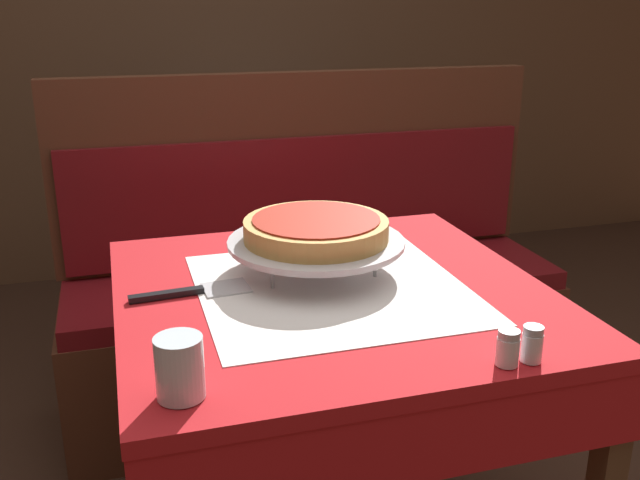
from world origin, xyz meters
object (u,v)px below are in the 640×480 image
object	(u,v)px
dining_table_front	(332,332)
condiment_caddy	(254,127)
salt_shaker	(508,348)
pepper_shaker	(532,344)
pizza_pan_stand	(316,244)
pizza_server	(194,291)
booth_bench	(314,311)
deep_dish_pizza	(316,229)
water_glass_near	(180,367)
dining_table_rear	(264,158)

from	to	relation	value
dining_table_front	condiment_caddy	xyz separation A→B (m)	(0.19, 1.77, 0.14)
salt_shaker	pepper_shaker	size ratio (longest dim) A/B	0.99
salt_shaker	pepper_shaker	bearing A→B (deg)	0.00
pizza_pan_stand	pizza_server	size ratio (longest dim) A/B	1.56
booth_bench	deep_dish_pizza	distance (m)	0.91
water_glass_near	salt_shaker	size ratio (longest dim) A/B	1.58
deep_dish_pizza	booth_bench	bearing A→B (deg)	74.53
deep_dish_pizza	pizza_server	world-z (taller)	deep_dish_pizza
pepper_shaker	booth_bench	bearing A→B (deg)	91.45
pizza_server	pepper_shaker	world-z (taller)	pepper_shaker
deep_dish_pizza	water_glass_near	distance (m)	0.56
dining_table_front	pizza_pan_stand	size ratio (longest dim) A/B	2.28
pizza_pan_stand	deep_dish_pizza	xyz separation A→B (m)	(0.00, 0.00, 0.03)
deep_dish_pizza	pepper_shaker	world-z (taller)	deep_dish_pizza
condiment_caddy	pizza_pan_stand	bearing A→B (deg)	-96.81
pizza_server	salt_shaker	size ratio (longest dim) A/B	4.01
deep_dish_pizza	salt_shaker	world-z (taller)	deep_dish_pizza
booth_bench	pepper_shaker	size ratio (longest dim) A/B	25.96
dining_table_front	booth_bench	xyz separation A→B (m)	(0.19, 0.81, -0.33)
pizza_pan_stand	water_glass_near	world-z (taller)	water_glass_near
dining_table_front	pepper_shaker	distance (m)	0.47
dining_table_front	salt_shaker	world-z (taller)	salt_shaker
dining_table_front	deep_dish_pizza	world-z (taller)	deep_dish_pizza
dining_table_rear	pizza_server	world-z (taller)	pizza_server
booth_bench	pizza_pan_stand	bearing A→B (deg)	-105.47
dining_table_front	pizza_pan_stand	xyz separation A→B (m)	(-0.01, 0.10, 0.17)
pizza_server	water_glass_near	xyz separation A→B (m)	(-0.07, -0.39, 0.04)
pizza_pan_stand	pepper_shaker	distance (m)	0.54
pizza_server	booth_bench	bearing A→B (deg)	58.21
booth_bench	pepper_shaker	world-z (taller)	booth_bench
dining_table_rear	water_glass_near	size ratio (longest dim) A/B	7.78
pizza_pan_stand	salt_shaker	world-z (taller)	pizza_pan_stand
dining_table_front	pepper_shaker	xyz separation A→B (m)	(0.22, -0.40, 0.13)
pizza_server	condiment_caddy	size ratio (longest dim) A/B	1.41
pizza_server	water_glass_near	distance (m)	0.40
dining_table_front	booth_bench	size ratio (longest dim) A/B	0.54
pizza_pan_stand	booth_bench	bearing A→B (deg)	74.53
pizza_pan_stand	pizza_server	bearing A→B (deg)	-170.06
pizza_server	pepper_shaker	xyz separation A→B (m)	(0.50, -0.45, 0.03)
pizza_server	salt_shaker	distance (m)	0.64
water_glass_near	pizza_pan_stand	bearing A→B (deg)	52.39
dining_table_front	deep_dish_pizza	bearing A→B (deg)	93.19
dining_table_rear	pepper_shaker	bearing A→B (deg)	-90.54
pizza_server	condiment_caddy	world-z (taller)	condiment_caddy
dining_table_rear	condiment_caddy	world-z (taller)	condiment_caddy
deep_dish_pizza	pepper_shaker	bearing A→B (deg)	-65.30
pepper_shaker	condiment_caddy	bearing A→B (deg)	90.71
booth_bench	deep_dish_pizza	size ratio (longest dim) A/B	5.17
pepper_shaker	pizza_server	bearing A→B (deg)	138.31
salt_shaker	pizza_server	bearing A→B (deg)	135.61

